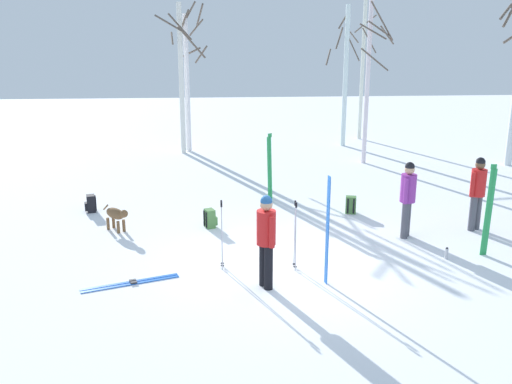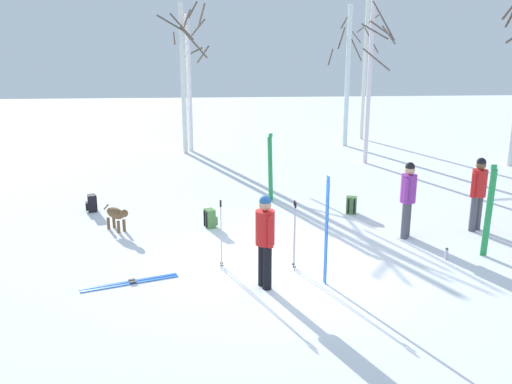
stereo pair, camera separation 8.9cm
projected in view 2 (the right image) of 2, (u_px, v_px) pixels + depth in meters
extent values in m
plane|color=white|center=(288.00, 266.00, 11.17)|extent=(60.00, 60.00, 0.00)
cylinder|color=#4C4C56|center=(473.00, 214.00, 13.02)|extent=(0.16, 0.16, 0.82)
cylinder|color=#4C4C56|center=(478.00, 213.00, 13.12)|extent=(0.16, 0.16, 0.82)
cylinder|color=red|center=(479.00, 183.00, 12.87)|extent=(0.34, 0.34, 0.62)
sphere|color=brown|center=(481.00, 165.00, 12.76)|extent=(0.22, 0.22, 0.22)
sphere|color=black|center=(481.00, 162.00, 12.74)|extent=(0.21, 0.21, 0.21)
cylinder|color=red|center=(473.00, 185.00, 12.76)|extent=(0.10, 0.10, 0.56)
cylinder|color=red|center=(485.00, 183.00, 12.99)|extent=(0.10, 0.10, 0.56)
cylinder|color=black|center=(267.00, 268.00, 10.05)|extent=(0.16, 0.16, 0.82)
cylinder|color=black|center=(263.00, 264.00, 10.21)|extent=(0.16, 0.16, 0.82)
cylinder|color=red|center=(265.00, 228.00, 9.94)|extent=(0.34, 0.34, 0.62)
sphere|color=tan|center=(265.00, 205.00, 9.82)|extent=(0.22, 0.22, 0.22)
sphere|color=#265999|center=(265.00, 201.00, 9.81)|extent=(0.21, 0.21, 0.21)
cylinder|color=red|center=(271.00, 232.00, 9.76)|extent=(0.10, 0.10, 0.56)
cylinder|color=red|center=(260.00, 225.00, 10.12)|extent=(0.10, 0.10, 0.56)
cylinder|color=#4C4C56|center=(407.00, 219.00, 12.70)|extent=(0.16, 0.16, 0.82)
cylinder|color=#4C4C56|center=(405.00, 221.00, 12.54)|extent=(0.16, 0.16, 0.82)
cylinder|color=purple|center=(408.00, 188.00, 12.43)|extent=(0.34, 0.34, 0.62)
sphere|color=tan|center=(410.00, 170.00, 12.31)|extent=(0.22, 0.22, 0.22)
sphere|color=black|center=(410.00, 167.00, 12.30)|extent=(0.21, 0.21, 0.21)
cylinder|color=purple|center=(411.00, 187.00, 12.61)|extent=(0.10, 0.10, 0.56)
cylinder|color=purple|center=(406.00, 192.00, 12.25)|extent=(0.10, 0.10, 0.56)
ellipsoid|color=brown|center=(115.00, 213.00, 13.07)|extent=(0.58, 0.58, 0.26)
sphere|color=brown|center=(124.00, 213.00, 12.84)|extent=(0.18, 0.18, 0.18)
ellipsoid|color=brown|center=(126.00, 215.00, 12.81)|extent=(0.11, 0.11, 0.06)
cylinder|color=brown|center=(106.00, 207.00, 13.27)|extent=(0.16, 0.16, 0.17)
cylinder|color=brown|center=(124.00, 225.00, 13.08)|extent=(0.07, 0.07, 0.28)
cylinder|color=brown|center=(119.00, 227.00, 12.97)|extent=(0.07, 0.07, 0.28)
cylinder|color=brown|center=(114.00, 222.00, 13.32)|extent=(0.07, 0.07, 0.28)
cylinder|color=brown|center=(108.00, 223.00, 13.21)|extent=(0.07, 0.07, 0.28)
cube|color=blue|center=(326.00, 233.00, 10.16)|extent=(0.03, 0.07, 1.93)
cube|color=blue|center=(328.00, 178.00, 9.89)|extent=(0.02, 0.06, 0.10)
cube|color=blue|center=(327.00, 234.00, 10.10)|extent=(0.03, 0.07, 1.93)
cube|color=blue|center=(329.00, 179.00, 9.83)|extent=(0.02, 0.06, 0.10)
cube|color=green|center=(271.00, 169.00, 15.23)|extent=(0.12, 0.08, 1.77)
cube|color=green|center=(272.00, 135.00, 14.98)|extent=(0.06, 0.04, 0.10)
cube|color=green|center=(269.00, 169.00, 15.20)|extent=(0.12, 0.08, 1.77)
cube|color=green|center=(270.00, 135.00, 14.95)|extent=(0.06, 0.04, 0.10)
cube|color=green|center=(487.00, 213.00, 11.43)|extent=(0.10, 0.03, 1.83)
cube|color=green|center=(492.00, 167.00, 11.18)|extent=(0.06, 0.02, 0.10)
cube|color=green|center=(490.00, 213.00, 11.43)|extent=(0.10, 0.03, 1.83)
cube|color=green|center=(496.00, 167.00, 11.17)|extent=(0.06, 0.02, 0.10)
cube|color=blue|center=(130.00, 284.00, 10.35)|extent=(1.71, 0.65, 0.02)
cube|color=#333338|center=(133.00, 282.00, 10.36)|extent=(0.13, 0.10, 0.03)
cube|color=blue|center=(129.00, 282.00, 10.44)|extent=(1.71, 0.65, 0.02)
cube|color=#333338|center=(132.00, 280.00, 10.45)|extent=(0.13, 0.10, 0.03)
cylinder|color=#B2B2BC|center=(221.00, 236.00, 10.96)|extent=(0.02, 0.10, 1.26)
cylinder|color=black|center=(221.00, 203.00, 10.78)|extent=(0.04, 0.04, 0.10)
cylinder|color=black|center=(222.00, 263.00, 11.11)|extent=(0.07, 0.07, 0.01)
cylinder|color=#B2B2BC|center=(221.00, 238.00, 10.85)|extent=(0.02, 0.10, 1.26)
cylinder|color=black|center=(221.00, 204.00, 10.67)|extent=(0.04, 0.04, 0.10)
cylinder|color=black|center=(222.00, 265.00, 11.01)|extent=(0.07, 0.07, 0.01)
cylinder|color=#B2B2BC|center=(294.00, 237.00, 10.91)|extent=(0.02, 0.10, 1.26)
cylinder|color=black|center=(295.00, 203.00, 10.73)|extent=(0.04, 0.04, 0.10)
cylinder|color=black|center=(293.00, 264.00, 11.07)|extent=(0.07, 0.07, 0.01)
cylinder|color=#B2B2BC|center=(295.00, 239.00, 10.79)|extent=(0.02, 0.10, 1.26)
cylinder|color=black|center=(296.00, 205.00, 10.60)|extent=(0.04, 0.04, 0.10)
cylinder|color=black|center=(294.00, 267.00, 10.94)|extent=(0.07, 0.07, 0.01)
cube|color=#4C7F3F|center=(351.00, 205.00, 14.33)|extent=(0.30, 0.26, 0.44)
cube|color=#4C7F3F|center=(351.00, 206.00, 14.48)|extent=(0.20, 0.10, 0.20)
cube|color=black|center=(354.00, 207.00, 14.21)|extent=(0.04, 0.03, 0.37)
cube|color=black|center=(348.00, 206.00, 14.24)|extent=(0.04, 0.03, 0.37)
cube|color=#4C7F3F|center=(210.00, 218.00, 13.31)|extent=(0.28, 0.32, 0.44)
cube|color=#4C7F3F|center=(215.00, 220.00, 13.38)|extent=(0.13, 0.20, 0.20)
cube|color=black|center=(206.00, 220.00, 13.20)|extent=(0.04, 0.04, 0.37)
cube|color=black|center=(204.00, 218.00, 13.33)|extent=(0.04, 0.04, 0.37)
cube|color=black|center=(92.00, 203.00, 14.49)|extent=(0.26, 0.30, 0.44)
cube|color=black|center=(87.00, 206.00, 14.47)|extent=(0.11, 0.20, 0.20)
cube|color=black|center=(96.00, 202.00, 14.59)|extent=(0.03, 0.04, 0.37)
cube|color=black|center=(97.00, 203.00, 14.46)|extent=(0.03, 0.04, 0.37)
cylinder|color=silver|center=(446.00, 254.00, 11.46)|extent=(0.07, 0.07, 0.22)
cylinder|color=black|center=(447.00, 249.00, 11.42)|extent=(0.04, 0.04, 0.02)
cylinder|color=white|center=(183.00, 80.00, 20.87)|extent=(0.18, 0.18, 5.45)
cylinder|color=brown|center=(171.00, 24.00, 19.82)|extent=(1.08, 0.71, 0.63)
cylinder|color=brown|center=(182.00, 27.00, 19.99)|extent=(0.83, 0.14, 0.93)
cylinder|color=brown|center=(187.00, 19.00, 20.45)|extent=(0.39, 0.45, 0.69)
cylinder|color=brown|center=(198.00, 28.00, 20.65)|extent=(0.57, 1.22, 0.59)
cylinder|color=brown|center=(189.00, 17.00, 20.59)|extent=(0.72, 0.60, 1.10)
cylinder|color=white|center=(189.00, 84.00, 21.29)|extent=(0.19, 0.19, 5.07)
cylinder|color=brown|center=(174.00, 38.00, 20.76)|extent=(0.16, 1.01, 0.45)
cylinder|color=brown|center=(202.00, 15.00, 20.77)|extent=(0.32, 1.13, 0.77)
cylinder|color=brown|center=(194.00, 42.00, 20.44)|extent=(1.00, 0.56, 1.15)
cylinder|color=brown|center=(193.00, 52.00, 21.32)|extent=(0.74, 0.42, 0.39)
cylinder|color=brown|center=(203.00, 55.00, 21.25)|extent=(0.52, 1.14, 0.69)
cylinder|color=silver|center=(348.00, 77.00, 22.23)|extent=(0.18, 0.18, 5.45)
cylinder|color=brown|center=(346.00, 20.00, 21.85)|extent=(0.50, 0.29, 0.70)
cylinder|color=brown|center=(330.00, 57.00, 22.18)|extent=(0.48, 1.37, 0.59)
cylinder|color=brown|center=(342.00, 38.00, 21.98)|extent=(0.42, 0.60, 0.82)
cylinder|color=silver|center=(369.00, 82.00, 19.18)|extent=(0.15, 0.15, 5.60)
cylinder|color=brown|center=(375.00, 31.00, 18.31)|extent=(0.91, 0.10, 0.52)
cylinder|color=brown|center=(376.00, 60.00, 18.52)|extent=(1.01, 0.19, 0.76)
cylinder|color=brown|center=(389.00, 35.00, 18.45)|extent=(0.79, 1.00, 0.60)
cylinder|color=brown|center=(381.00, 28.00, 18.35)|extent=(0.81, 0.40, 0.48)
cylinder|color=brown|center=(384.00, 21.00, 18.23)|extent=(0.97, 0.57, 1.23)
cylinder|color=silver|center=(365.00, 71.00, 23.65)|extent=(0.15, 0.15, 5.75)
cylinder|color=brown|center=(368.00, 24.00, 23.54)|extent=(0.86, 0.34, 0.74)
cylinder|color=brown|center=(372.00, 41.00, 23.01)|extent=(0.73, 0.35, 1.01)
cylinder|color=brown|center=(356.00, 37.00, 23.19)|extent=(0.20, 0.91, 0.47)
cylinder|color=brown|center=(356.00, 48.00, 23.23)|extent=(0.35, 0.97, 1.00)
cylinder|color=brown|center=(508.00, 11.00, 18.53)|extent=(0.89, 1.02, 0.56)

